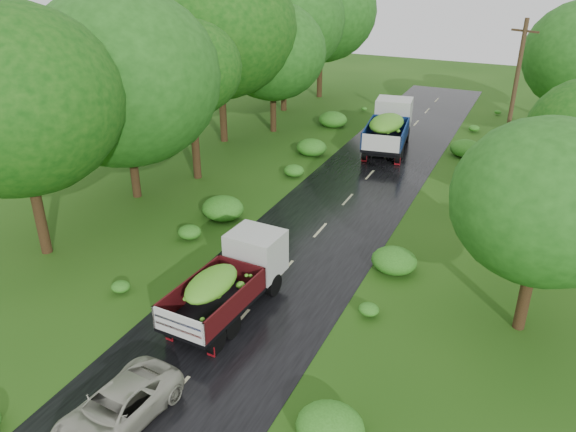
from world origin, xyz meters
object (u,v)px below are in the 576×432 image
Objects in this scene: truck_far at (389,125)px; truck_near at (232,278)px; car at (116,408)px; utility_pole at (513,98)px.

truck_near is at bearing -98.22° from truck_far.
truck_near is 6.34m from car.
utility_pole is (7.64, 18.77, 3.21)m from truck_near.
utility_pole reaches higher than car.
truck_far is at bearing 94.82° from car.
truck_far is 0.80× the size of utility_pole.
truck_near is 20.52m from utility_pole.
utility_pole is at bearing 78.29° from car.
truck_far is 8.22m from utility_pole.
truck_near is 1.44× the size of car.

